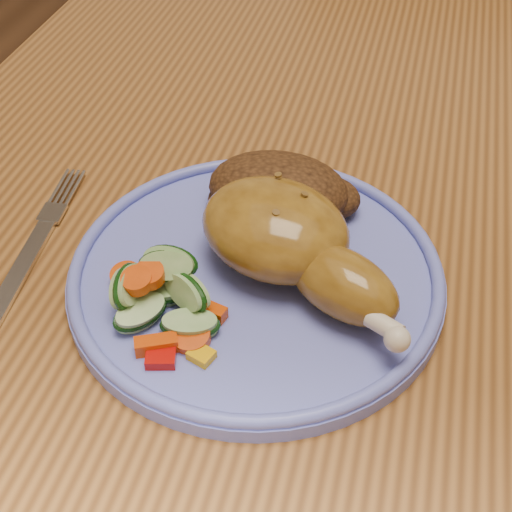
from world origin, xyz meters
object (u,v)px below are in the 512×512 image
Objects in this scene: dining_table at (373,326)px; plate at (256,276)px; chair_far at (411,119)px; fork at (32,249)px.

plate is at bearing -149.67° from dining_table.
dining_table is 5.00× the size of plate.
chair_far is 0.73m from plate.
fork is (-0.27, -0.06, 0.09)m from dining_table.
dining_table is 0.65m from chair_far.
plate reaches higher than dining_table.
chair_far is 5.32× the size of fork.
fork is (-0.18, -0.01, -0.00)m from plate.
dining_table is 8.18× the size of fork.
fork is at bearing -111.42° from chair_far.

